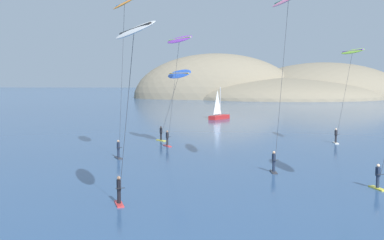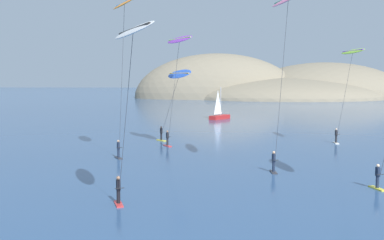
# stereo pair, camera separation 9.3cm
# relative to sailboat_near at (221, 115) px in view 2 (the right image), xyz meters

# --- Properties ---
(headland_island) EXTENTS (96.48, 56.21, 30.80)m
(headland_island) POSITION_rel_sailboat_near_xyz_m (21.21, 84.45, -0.64)
(headland_island) COLOR #7A705B
(headland_island) RESTS_ON ground
(sailboat_near) EXTENTS (4.09, 5.48, 5.70)m
(sailboat_near) POSITION_rel_sailboat_near_xyz_m (0.00, 0.00, 0.00)
(sailboat_near) COLOR #B22323
(sailboat_near) RESTS_ON ground
(kitesurfer_pink) EXTENTS (2.68, 6.38, 13.61)m
(kitesurfer_pink) POSITION_rel_sailboat_near_xyz_m (4.21, -49.82, 11.66)
(kitesurfer_pink) COLOR #2D2D33
(kitesurfer_pink) RESTS_ON ground
(kitesurfer_blue) EXTENTS (5.08, 8.92, 8.37)m
(kitesurfer_blue) POSITION_rel_sailboat_near_xyz_m (-4.91, -34.12, 6.71)
(kitesurfer_blue) COLOR yellow
(kitesurfer_blue) RESTS_ON ground
(kitesurfer_orange) EXTENTS (3.80, 5.91, 14.33)m
(kitesurfer_orange) POSITION_rel_sailboat_near_xyz_m (-8.78, -43.66, 12.26)
(kitesurfer_orange) COLOR #2D2D33
(kitesurfer_orange) RESTS_ON ground
(kitesurfer_purple) EXTENTS (3.96, 6.29, 11.72)m
(kitesurfer_purple) POSITION_rel_sailboat_near_xyz_m (-4.69, -36.14, 9.77)
(kitesurfer_purple) COLOR red
(kitesurfer_purple) RESTS_ON ground
(kitesurfer_lime) EXTENTS (1.90, 7.11, 10.50)m
(kitesurfer_lime) POSITION_rel_sailboat_near_xyz_m (13.26, -33.75, 8.63)
(kitesurfer_lime) COLOR silver
(kitesurfer_lime) RESTS_ON ground
(kitesurfer_white) EXTENTS (3.92, 7.43, 10.34)m
(kitesurfer_white) POSITION_rel_sailboat_near_xyz_m (-5.14, -60.79, 8.62)
(kitesurfer_white) COLOR red
(kitesurfer_white) RESTS_ON ground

